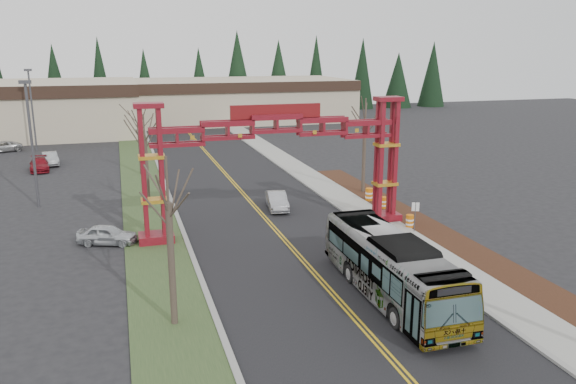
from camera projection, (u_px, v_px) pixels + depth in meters
name	position (u px, v px, depth m)	size (l,w,h in m)	color
ground	(403.00, 372.00, 21.53)	(200.00, 200.00, 0.00)	black
road	(253.00, 205.00, 44.73)	(12.00, 110.00, 0.02)	black
lane_line_left	(251.00, 205.00, 44.69)	(0.12, 100.00, 0.01)	gold
lane_line_right	(254.00, 204.00, 44.76)	(0.12, 100.00, 0.01)	gold
curb_right	(325.00, 198.00, 46.43)	(0.30, 110.00, 0.15)	gray
sidewalk_right	(342.00, 197.00, 46.83)	(2.60, 110.00, 0.14)	gray
landscape_strip	(476.00, 255.00, 33.65)	(2.60, 50.00, 0.12)	black
grass_median	(150.00, 212.00, 42.48)	(4.00, 110.00, 0.08)	#2D4422
curb_left	(175.00, 210.00, 42.99)	(0.30, 110.00, 0.15)	gray
gateway_arch	(276.00, 144.00, 36.75)	(18.20, 1.60, 8.90)	#5F0C13
retail_building_east	(236.00, 100.00, 97.64)	(38.00, 20.30, 7.00)	#BDAF90
conifer_treeline	(172.00, 80.00, 105.36)	(116.10, 5.60, 13.00)	black
transit_bus	(391.00, 267.00, 27.68)	(2.71, 11.57, 3.22)	#A2A4AA
silver_sedan	(277.00, 201.00, 43.36)	(1.40, 4.01, 1.32)	#A5A8AD
parked_car_near_a	(107.00, 235.00, 35.54)	(1.50, 3.72, 1.27)	silver
parked_car_mid_a	(39.00, 164.00, 57.15)	(1.80, 4.44, 1.29)	maroon
parked_car_far_a	(50.00, 159.00, 60.00)	(1.44, 4.14, 1.36)	#9CA0A3
parked_car_far_b	(1.00, 147.00, 67.47)	(2.11, 4.57, 1.27)	silver
bare_tree_median_near	(168.00, 204.00, 23.88)	(3.05, 3.05, 7.71)	#382D26
bare_tree_median_mid	(145.00, 141.00, 42.43)	(3.04, 3.04, 7.33)	#382D26
bare_tree_median_far	(138.00, 124.00, 54.25)	(2.88, 2.88, 6.98)	#382D26
bare_tree_right_far	(365.00, 123.00, 47.02)	(3.07, 3.07, 8.11)	#382D26
light_pole_near	(31.00, 135.00, 42.83)	(0.85, 0.42, 9.80)	#3F3F44
light_pole_far	(32.00, 104.00, 67.33)	(0.85, 0.42, 9.79)	#3F3F44
street_sign	(415.00, 211.00, 37.40)	(0.47, 0.22, 2.15)	#3F3F44
barrel_south	(410.00, 222.00, 38.65)	(0.54, 0.54, 0.99)	#D2690B
barrel_mid	(384.00, 203.00, 43.32)	(0.54, 0.54, 1.00)	#D2690B
barrel_north	(369.00, 195.00, 45.50)	(0.60, 0.60, 1.12)	#D2690B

